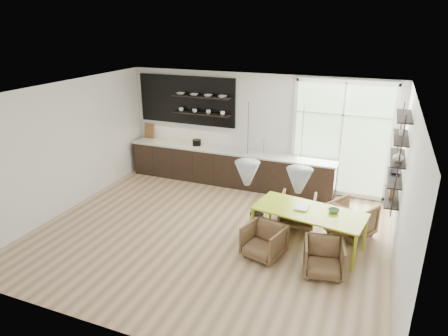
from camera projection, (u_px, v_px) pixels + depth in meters
room at (255, 154)px, 8.46m from camera, size 7.02×6.01×2.91m
kitchen_run at (226, 161)px, 10.59m from camera, size 5.54×0.69×2.75m
right_shelving at (397, 161)px, 7.49m from camera, size 0.26×1.22×1.90m
dining_table at (309, 213)px, 7.56m from camera, size 2.18×1.24×0.75m
armchair_back_left at (297, 210)px, 8.47m from camera, size 0.79×0.81×0.68m
armchair_back_right at (352, 219)px, 8.05m from camera, size 1.06×1.07×0.72m
armchair_front_left at (264, 241)px, 7.34m from camera, size 0.83×0.84×0.63m
armchair_front_right at (324, 258)px, 6.83m from camera, size 0.78×0.80×0.62m
wire_stool at (257, 219)px, 8.29m from camera, size 0.31×0.31×0.39m
table_book at (296, 206)px, 7.69m from camera, size 0.26×0.34×0.03m
table_bowl at (334, 211)px, 7.47m from camera, size 0.22×0.22×0.06m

